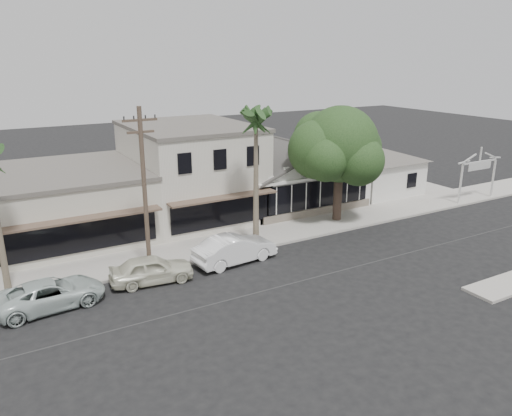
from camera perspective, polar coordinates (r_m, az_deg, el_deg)
ground at (r=28.12m, az=9.35°, el=-7.17°), size 140.00×140.00×0.00m
sidewalk_north at (r=29.99m, az=-11.14°, el=-5.52°), size 90.00×3.50×0.15m
corner_shop at (r=39.67m, az=3.85°, el=4.19°), size 10.40×8.60×5.10m
side_cottage at (r=44.20m, az=13.44°, el=3.61°), size 6.00×6.00×3.00m
arch_sign at (r=43.72m, az=24.18°, el=4.66°), size 4.12×0.12×3.95m
row_building_near at (r=36.74m, az=-7.51°, el=4.05°), size 8.00×10.00×6.50m
row_building_midnear at (r=34.75m, az=-21.25°, el=0.30°), size 10.00×10.00×4.20m
utility_pole at (r=26.82m, az=-12.64°, el=2.30°), size 1.80×0.24×9.00m
car_0 at (r=26.77m, az=-11.85°, el=-6.87°), size 4.50×2.25×1.47m
car_1 at (r=28.65m, az=-2.44°, el=-4.71°), size 5.07×2.21×1.62m
car_2 at (r=25.68m, az=-22.41°, el=-9.06°), size 5.14×2.73×1.38m
shade_tree at (r=35.17m, az=9.25°, el=6.98°), size 7.40×6.69×8.21m
palm_east at (r=29.39m, az=-0.00°, el=9.98°), size 3.26×3.26×9.08m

